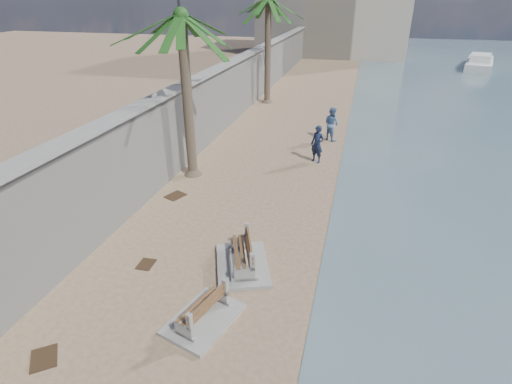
{
  "coord_description": "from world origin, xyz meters",
  "views": [
    {
      "loc": [
        2.6,
        -4.71,
        7.27
      ],
      "look_at": [
        -0.5,
        7.0,
        1.2
      ],
      "focal_mm": 28.0,
      "sensor_mm": 36.0,
      "label": 1
    }
  ],
  "objects_px": {
    "bench_near": "(242,255)",
    "yacht_far": "(479,64)",
    "bench_far": "(203,310)",
    "palm_mid": "(181,17)",
    "palm_back": "(268,0)",
    "person_b": "(332,122)",
    "person_a": "(317,142)"
  },
  "relations": [
    {
      "from": "bench_near",
      "to": "person_b",
      "type": "height_order",
      "value": "person_b"
    },
    {
      "from": "person_b",
      "to": "bench_near",
      "type": "bearing_deg",
      "value": 123.61
    },
    {
      "from": "bench_far",
      "to": "person_b",
      "type": "bearing_deg",
      "value": 83.17
    },
    {
      "from": "palm_back",
      "to": "person_b",
      "type": "bearing_deg",
      "value": -53.72
    },
    {
      "from": "bench_near",
      "to": "yacht_far",
      "type": "bearing_deg",
      "value": 69.87
    },
    {
      "from": "bench_far",
      "to": "yacht_far",
      "type": "distance_m",
      "value": 45.1
    },
    {
      "from": "bench_near",
      "to": "bench_far",
      "type": "xyz_separation_m",
      "value": [
        -0.31,
        -2.35,
        -0.05
      ]
    },
    {
      "from": "bench_far",
      "to": "person_b",
      "type": "relative_size",
      "value": 1.1
    },
    {
      "from": "palm_back",
      "to": "yacht_far",
      "type": "bearing_deg",
      "value": 48.22
    },
    {
      "from": "person_b",
      "to": "yacht_far",
      "type": "height_order",
      "value": "person_b"
    },
    {
      "from": "person_b",
      "to": "palm_back",
      "type": "bearing_deg",
      "value": -13.4
    },
    {
      "from": "yacht_far",
      "to": "bench_far",
      "type": "bearing_deg",
      "value": 174.4
    },
    {
      "from": "bench_near",
      "to": "palm_mid",
      "type": "relative_size",
      "value": 0.35
    },
    {
      "from": "bench_near",
      "to": "palm_mid",
      "type": "height_order",
      "value": "palm_mid"
    },
    {
      "from": "palm_mid",
      "to": "person_a",
      "type": "height_order",
      "value": "palm_mid"
    },
    {
      "from": "palm_mid",
      "to": "bench_near",
      "type": "bearing_deg",
      "value": -55.37
    },
    {
      "from": "person_a",
      "to": "yacht_far",
      "type": "relative_size",
      "value": 0.23
    },
    {
      "from": "palm_mid",
      "to": "palm_back",
      "type": "bearing_deg",
      "value": 89.27
    },
    {
      "from": "bench_near",
      "to": "palm_back",
      "type": "relative_size",
      "value": 0.33
    },
    {
      "from": "bench_near",
      "to": "palm_back",
      "type": "bearing_deg",
      "value": 101.26
    },
    {
      "from": "bench_far",
      "to": "person_b",
      "type": "xyz_separation_m",
      "value": [
        1.74,
        14.51,
        0.65
      ]
    },
    {
      "from": "palm_mid",
      "to": "person_b",
      "type": "distance_m",
      "value": 9.97
    },
    {
      "from": "palm_back",
      "to": "person_a",
      "type": "height_order",
      "value": "palm_back"
    },
    {
      "from": "bench_far",
      "to": "bench_near",
      "type": "bearing_deg",
      "value": 82.59
    },
    {
      "from": "bench_far",
      "to": "palm_mid",
      "type": "relative_size",
      "value": 0.3
    },
    {
      "from": "bench_far",
      "to": "person_b",
      "type": "height_order",
      "value": "person_b"
    },
    {
      "from": "yacht_far",
      "to": "palm_back",
      "type": "bearing_deg",
      "value": 152.1
    },
    {
      "from": "palm_back",
      "to": "person_a",
      "type": "bearing_deg",
      "value": -65.08
    },
    {
      "from": "yacht_far",
      "to": "person_a",
      "type": "bearing_deg",
      "value": 170.42
    },
    {
      "from": "person_a",
      "to": "bench_far",
      "type": "bearing_deg",
      "value": -69.97
    },
    {
      "from": "palm_mid",
      "to": "person_b",
      "type": "bearing_deg",
      "value": 49.18
    },
    {
      "from": "palm_mid",
      "to": "palm_back",
      "type": "xyz_separation_m",
      "value": [
        0.17,
        13.53,
        0.39
      ]
    }
  ]
}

